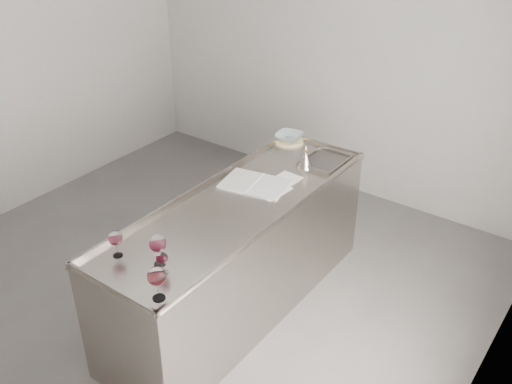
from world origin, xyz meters
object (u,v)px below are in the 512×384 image
Objects in this scene: wine_glass_right at (157,277)px; ceramic_bowl at (289,137)px; counter at (239,256)px; notebook at (255,184)px; wine_glass_left at (115,239)px; wine_funnel at (305,160)px; wine_glass_middle at (158,244)px; wine_glass_small at (162,259)px.

wine_glass_right is 0.91× the size of ceramic_bowl.
notebook is at bearing 102.61° from counter.
wine_funnel is at bearing 79.90° from wine_glass_left.
wine_glass_middle is 1.42× the size of wine_glass_small.
wine_glass_middle is (0.06, -0.85, 0.61)m from counter.
wine_glass_left is 0.85× the size of wine_glass_middle.
counter is 1.23m from ceramic_bowl.
wine_glass_middle is 0.38× the size of notebook.
wine_funnel reaches higher than wine_glass_small.
notebook is at bearing 99.46° from wine_glass_small.
counter is at bearing 93.84° from wine_glass_middle.
notebook is (-0.12, 1.14, -0.14)m from wine_glass_middle.
counter is 12.65× the size of wine_funnel.
wine_glass_right is 1.45× the size of wine_glass_small.
ceramic_bowl is at bearing 99.76° from wine_glass_middle.
counter is 16.63× the size of wine_glass_small.
counter is 10.40× the size of ceramic_bowl.
wine_glass_right reaches higher than notebook.
wine_glass_small is 0.27× the size of notebook.
counter reaches higher than notebook.
wine_glass_small reaches higher than notebook.
wine_glass_middle reaches higher than wine_funnel.
wine_glass_left is (-0.21, -0.94, 0.59)m from counter.
wine_glass_right reaches higher than wine_glass_small.
wine_glass_middle reaches higher than wine_glass_left.
notebook is 0.50m from wine_funnel.
wine_funnel reaches higher than notebook.
wine_funnel is (0.09, 0.76, 0.53)m from counter.
wine_glass_middle is 1.96m from ceramic_bowl.
wine_glass_small is at bearing 6.96° from wine_glass_left.
ceramic_bowl is at bearing 138.55° from wine_funnel.
wine_funnel is (-0.05, 1.66, -0.04)m from wine_glass_small.
wine_funnel is at bearing 95.80° from wine_glass_right.
wine_glass_right is at bearing -75.73° from counter.
wine_glass_small is at bearing -81.54° from counter.
wine_glass_small is at bearing -31.66° from wine_glass_middle.
wine_glass_right is 0.39× the size of notebook.
wine_glass_left is at bearing -88.29° from ceramic_bowl.
wine_glass_left is 0.83× the size of wine_glass_right.
wine_glass_small is at bearing -78.32° from ceramic_bowl.
counter is 13.85× the size of wine_glass_left.
notebook is (0.15, 1.23, -0.12)m from wine_glass_left.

